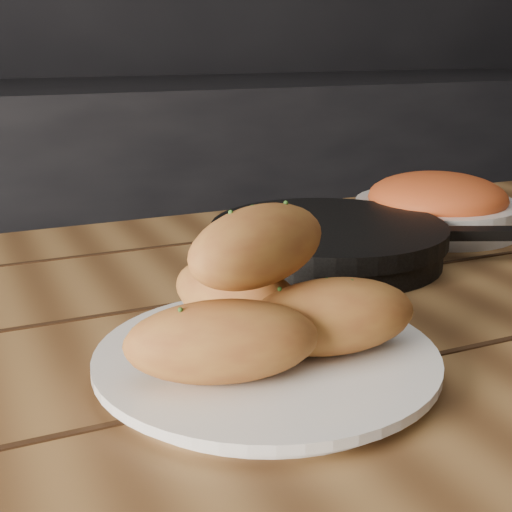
{
  "coord_description": "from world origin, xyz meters",
  "views": [
    {
      "loc": [
        -0.34,
        0.02,
        1.0
      ],
      "look_at": [
        -0.12,
        0.5,
        0.84
      ],
      "focal_mm": 50.0,
      "sensor_mm": 36.0,
      "label": 1
    }
  ],
  "objects_px": {
    "table": "(294,420)",
    "skillet": "(330,241)",
    "bread_rolls": "(263,300)",
    "bowl": "(437,206)",
    "plate": "(266,361)"
  },
  "relations": [
    {
      "from": "table",
      "to": "plate",
      "type": "bearing_deg",
      "value": -131.49
    },
    {
      "from": "plate",
      "to": "bowl",
      "type": "height_order",
      "value": "bowl"
    },
    {
      "from": "bread_rolls",
      "to": "bowl",
      "type": "relative_size",
      "value": 1.1
    },
    {
      "from": "bread_rolls",
      "to": "bowl",
      "type": "height_order",
      "value": "bread_rolls"
    },
    {
      "from": "table",
      "to": "bread_rolls",
      "type": "relative_size",
      "value": 6.52
    },
    {
      "from": "plate",
      "to": "bread_rolls",
      "type": "distance_m",
      "value": 0.05
    },
    {
      "from": "plate",
      "to": "table",
      "type": "bearing_deg",
      "value": 48.51
    },
    {
      "from": "table",
      "to": "bowl",
      "type": "height_order",
      "value": "bowl"
    },
    {
      "from": "bread_rolls",
      "to": "table",
      "type": "bearing_deg",
      "value": 47.52
    },
    {
      "from": "skillet",
      "to": "plate",
      "type": "bearing_deg",
      "value": -129.25
    },
    {
      "from": "table",
      "to": "plate",
      "type": "relative_size",
      "value": 5.81
    },
    {
      "from": "bread_rolls",
      "to": "skillet",
      "type": "xyz_separation_m",
      "value": [
        0.2,
        0.24,
        -0.04
      ]
    },
    {
      "from": "skillet",
      "to": "bowl",
      "type": "relative_size",
      "value": 1.79
    },
    {
      "from": "plate",
      "to": "bread_rolls",
      "type": "relative_size",
      "value": 1.12
    },
    {
      "from": "table",
      "to": "skillet",
      "type": "distance_m",
      "value": 0.24
    }
  ]
}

